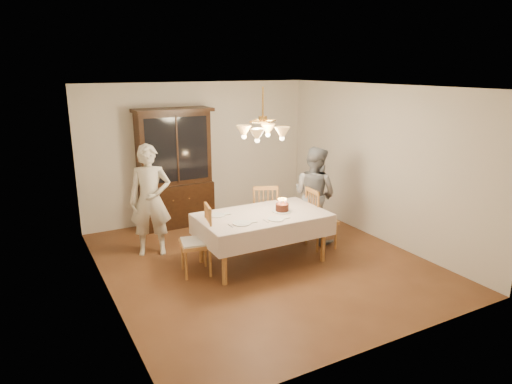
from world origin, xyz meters
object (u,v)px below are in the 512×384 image
dining_table (262,219)px  chair_far_side (264,216)px  birthday_cake (282,208)px  china_hutch (175,170)px  elderly_woman (150,200)px

dining_table → chair_far_side: 0.92m
chair_far_side → birthday_cake: (-0.14, -0.79, 0.37)m
dining_table → birthday_cake: size_ratio=6.33×
china_hutch → elderly_woman: (-0.79, -1.14, -0.17)m
chair_far_side → birthday_cake: chair_far_side is taller
china_hutch → elderly_woman: china_hutch is taller
dining_table → china_hutch: 2.35m
dining_table → elderly_woman: 1.77m
dining_table → china_hutch: (-0.57, 2.25, 0.36)m
dining_table → birthday_cake: (0.32, -0.03, 0.13)m
chair_far_side → birthday_cake: size_ratio=3.33×
china_hutch → elderly_woman: bearing=-124.8°
dining_table → chair_far_side: size_ratio=1.90×
chair_far_side → elderly_woman: (-1.83, 0.36, 0.43)m
dining_table → elderly_woman: bearing=140.9°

